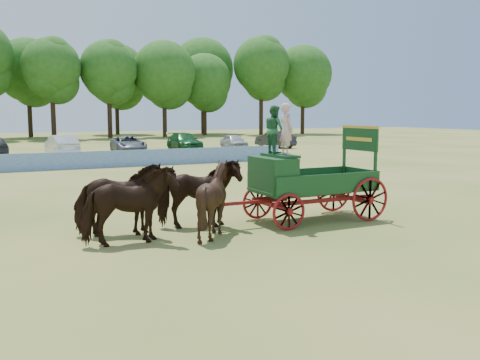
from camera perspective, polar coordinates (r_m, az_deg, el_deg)
name	(u,v)px	position (r m, az deg, el deg)	size (l,w,h in m)	color
ground	(243,218)	(17.49, 0.30, -4.07)	(160.00, 160.00, 0.00)	tan
horse_lead_left	(129,206)	(14.10, -11.77, -2.72)	(1.11, 2.44, 2.06)	black
horse_lead_right	(118,200)	(15.15, -12.84, -2.06)	(1.11, 2.44, 2.06)	black
horse_wheel_left	(214,199)	(14.88, -2.79, -2.04)	(1.67, 1.87, 2.07)	black
horse_wheel_right	(199,194)	(15.88, -4.40, -1.47)	(1.11, 2.44, 2.06)	black
farm_dray	(294,171)	(16.69, 5.76, 0.93)	(5.99, 2.00, 3.70)	maroon
sponsor_banner	(96,160)	(34.10, -15.07, 2.12)	(26.00, 0.08, 1.05)	#1F3EA9
parked_cars	(26,146)	(45.30, -21.87, 3.36)	(46.77, 7.08, 1.64)	silver
treeline	(20,63)	(76.67, -22.44, 11.47)	(91.25, 23.99, 15.88)	#382314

